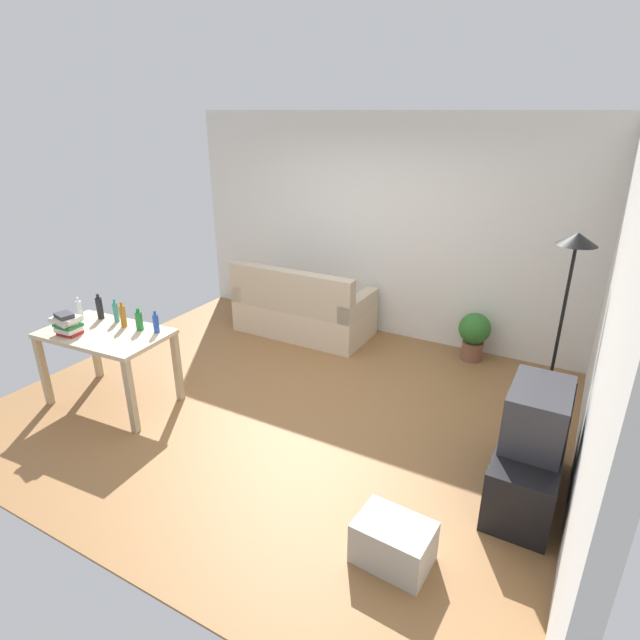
{
  "coord_description": "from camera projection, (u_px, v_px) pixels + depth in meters",
  "views": [
    {
      "loc": [
        2.4,
        -3.64,
        2.7
      ],
      "look_at": [
        0.1,
        0.5,
        0.75
      ],
      "focal_mm": 28.66,
      "sensor_mm": 36.0,
      "label": 1
    }
  ],
  "objects": [
    {
      "name": "tv_stand",
      "position": [
        528.0,
        467.0,
        3.79
      ],
      "size": [
        0.44,
        1.1,
        0.48
      ],
      "rotation": [
        0.0,
        0.0,
        1.57
      ],
      "color": "black",
      "rests_on": "ground_plane"
    },
    {
      "name": "bottle_tall",
      "position": [
        116.0,
        312.0,
        5.02
      ],
      "size": [
        0.05,
        0.05,
        0.24
      ],
      "color": "teal",
      "rests_on": "desk"
    },
    {
      "name": "wall_rear",
      "position": [
        380.0,
        228.0,
        6.31
      ],
      "size": [
        5.2,
        0.1,
        2.7
      ],
      "primitive_type": "cube",
      "color": "silver",
      "rests_on": "ground_plane"
    },
    {
      "name": "desk",
      "position": [
        106.0,
        342.0,
        4.87
      ],
      "size": [
        1.24,
        0.78,
        0.76
      ],
      "rotation": [
        0.0,
        0.0,
        0.06
      ],
      "color": "#C6B28E",
      "rests_on": "ground_plane"
    },
    {
      "name": "book_stack",
      "position": [
        67.0,
        324.0,
        4.73
      ],
      "size": [
        0.27,
        0.21,
        0.21
      ],
      "color": "maroon",
      "rests_on": "desk"
    },
    {
      "name": "bottle_clear",
      "position": [
        80.0,
        310.0,
        5.08
      ],
      "size": [
        0.05,
        0.05,
        0.23
      ],
      "color": "silver",
      "rests_on": "desk"
    },
    {
      "name": "storage_box",
      "position": [
        393.0,
        542.0,
        3.25
      ],
      "size": [
        0.5,
        0.37,
        0.3
      ],
      "primitive_type": "cube",
      "rotation": [
        0.0,
        0.0,
        -0.06
      ],
      "color": "#A8A399",
      "rests_on": "ground_plane"
    },
    {
      "name": "bottle_dark",
      "position": [
        100.0,
        308.0,
        5.09
      ],
      "size": [
        0.06,
        0.06,
        0.26
      ],
      "color": "black",
      "rests_on": "desk"
    },
    {
      "name": "bottle_blue",
      "position": [
        156.0,
        323.0,
        4.77
      ],
      "size": [
        0.06,
        0.06,
        0.22
      ],
      "color": "#2347A3",
      "rests_on": "desk"
    },
    {
      "name": "couch",
      "position": [
        302.0,
        311.0,
        6.56
      ],
      "size": [
        1.7,
        0.84,
        0.92
      ],
      "rotation": [
        0.0,
        0.0,
        3.14
      ],
      "color": "beige",
      "rests_on": "ground_plane"
    },
    {
      "name": "torchiere_lamp",
      "position": [
        569.0,
        281.0,
        4.16
      ],
      "size": [
        0.32,
        0.32,
        1.81
      ],
      "color": "black",
      "rests_on": "ground_plane"
    },
    {
      "name": "ground_plane",
      "position": [
        287.0,
        406.0,
        5.05
      ],
      "size": [
        5.2,
        4.4,
        0.02
      ],
      "primitive_type": "cube",
      "color": "olive"
    },
    {
      "name": "tv",
      "position": [
        538.0,
        415.0,
        3.62
      ],
      "size": [
        0.41,
        0.6,
        0.44
      ],
      "rotation": [
        0.0,
        0.0,
        1.57
      ],
      "color": "#2D2D33",
      "rests_on": "tv_stand"
    },
    {
      "name": "bottle_amber",
      "position": [
        123.0,
        316.0,
        4.9
      ],
      "size": [
        0.06,
        0.06,
        0.25
      ],
      "color": "#9E6019",
      "rests_on": "desk"
    },
    {
      "name": "wall_right",
      "position": [
        614.0,
        331.0,
        3.36
      ],
      "size": [
        0.1,
        4.4,
        2.7
      ],
      "primitive_type": "cube",
      "color": "silver",
      "rests_on": "ground_plane"
    },
    {
      "name": "potted_plant",
      "position": [
        474.0,
        333.0,
        5.85
      ],
      "size": [
        0.36,
        0.36,
        0.57
      ],
      "color": "brown",
      "rests_on": "ground_plane"
    },
    {
      "name": "bottle_green",
      "position": [
        139.0,
        321.0,
        4.83
      ],
      "size": [
        0.07,
        0.07,
        0.22
      ],
      "color": "#1E722D",
      "rests_on": "desk"
    }
  ]
}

